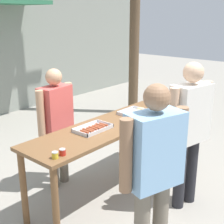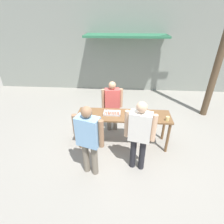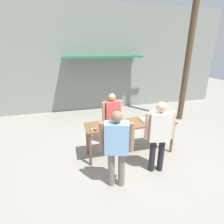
% 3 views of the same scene
% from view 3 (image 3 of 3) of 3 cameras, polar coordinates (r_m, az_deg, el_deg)
% --- Properties ---
extents(ground_plane, '(24.00, 24.00, 0.00)m').
position_cam_3_polar(ground_plane, '(5.02, 5.75, -13.03)').
color(ground_plane, gray).
extents(building_facade_back, '(12.00, 1.11, 4.50)m').
position_cam_3_polar(building_facade_back, '(8.05, -4.00, 16.78)').
color(building_facade_back, gray).
rests_on(building_facade_back, ground).
extents(serving_table, '(2.37, 0.65, 0.91)m').
position_cam_3_polar(serving_table, '(4.64, 6.09, -4.83)').
color(serving_table, brown).
rests_on(serving_table, ground).
extents(food_tray_sausages, '(0.43, 0.26, 0.04)m').
position_cam_3_polar(food_tray_sausages, '(4.52, 2.46, -3.58)').
color(food_tray_sausages, silver).
rests_on(food_tray_sausages, serving_table).
extents(food_tray_buns, '(0.38, 0.31, 0.06)m').
position_cam_3_polar(food_tray_buns, '(4.80, 11.67, -2.45)').
color(food_tray_buns, silver).
rests_on(food_tray_buns, serving_table).
extents(condiment_jar_mustard, '(0.06, 0.06, 0.06)m').
position_cam_3_polar(condiment_jar_mustard, '(4.14, -6.61, -5.78)').
color(condiment_jar_mustard, gold).
rests_on(condiment_jar_mustard, serving_table).
extents(condiment_jar_ketchup, '(0.06, 0.06, 0.06)m').
position_cam_3_polar(condiment_jar_ketchup, '(4.15, -5.41, -5.67)').
color(condiment_jar_ketchup, '#B22319').
rests_on(condiment_jar_ketchup, serving_table).
extents(beer_cup, '(0.08, 0.08, 0.11)m').
position_cam_3_polar(beer_cup, '(4.86, 18.64, -2.37)').
color(beer_cup, '#DBC67A').
rests_on(beer_cup, serving_table).
extents(person_server_behind_table, '(0.60, 0.28, 1.56)m').
position_cam_3_polar(person_server_behind_table, '(5.05, 0.00, -0.97)').
color(person_server_behind_table, '#756B5B').
rests_on(person_server_behind_table, ground).
extents(person_customer_holding_hotdog, '(0.65, 0.38, 1.67)m').
position_cam_3_polar(person_customer_holding_hotdog, '(3.46, 1.51, -10.46)').
color(person_customer_holding_hotdog, '#756B5B').
rests_on(person_customer_holding_hotdog, ground).
extents(person_customer_with_cup, '(0.64, 0.34, 1.70)m').
position_cam_3_polar(person_customer_with_cup, '(4.00, 15.10, -6.36)').
color(person_customer_with_cup, '#232328').
rests_on(person_customer_with_cup, ground).
extents(utility_pole, '(1.10, 0.22, 6.83)m').
position_cam_3_polar(utility_pole, '(7.25, 24.93, 24.59)').
color(utility_pole, brown).
rests_on(utility_pole, ground).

